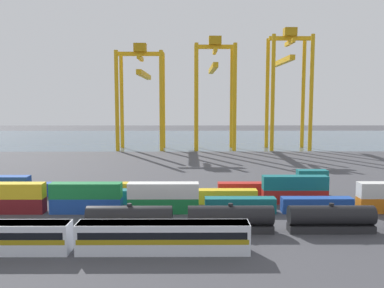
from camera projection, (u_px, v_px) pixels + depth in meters
ground_plane at (181, 170)px, 112.04m from camera, size 420.00×420.00×0.00m
harbour_water at (185, 138)px, 208.75m from camera, size 400.00×110.00×0.01m
passenger_train at (74, 236)px, 50.97m from camera, size 44.31×3.14×3.90m
freight_tank_row at (331, 218)px, 59.15m from camera, size 71.37×2.82×4.28m
shipping_container_0 at (9, 205)px, 69.31m from camera, size 12.10×2.44×2.60m
shipping_container_1 at (9, 191)px, 69.03m from camera, size 12.10×2.44×2.60m
shipping_container_2 at (86, 205)px, 69.39m from camera, size 12.10×2.44×2.60m
shipping_container_3 at (86, 190)px, 69.11m from camera, size 12.10×2.44×2.60m
shipping_container_4 at (163, 205)px, 69.46m from camera, size 12.10×2.44×2.60m
shipping_container_5 at (163, 190)px, 69.19m from camera, size 12.10×2.44×2.60m
shipping_container_6 at (240, 205)px, 69.54m from camera, size 12.10×2.44×2.60m
shipping_container_7 at (317, 205)px, 69.62m from camera, size 12.10×2.44×2.60m
shipping_container_10 at (14, 197)px, 75.70m from camera, size 6.04×2.44×2.60m
shipping_container_11 at (13, 183)px, 75.42m from camera, size 6.04×2.44×2.60m
shipping_container_12 at (84, 197)px, 75.77m from camera, size 12.10×2.44×2.60m
shipping_container_13 at (154, 196)px, 75.85m from camera, size 12.10×2.44×2.60m
shipping_container_14 at (225, 196)px, 75.93m from camera, size 12.10×2.44×2.60m
shipping_container_15 at (295, 196)px, 76.01m from camera, size 12.10×2.44×2.60m
shipping_container_16 at (295, 183)px, 75.73m from camera, size 12.10×2.44×2.60m
shipping_container_18 at (55, 189)px, 82.13m from camera, size 6.04×2.44×2.60m
shipping_container_19 at (119, 189)px, 82.21m from camera, size 12.10×2.44×2.60m
shipping_container_20 at (183, 189)px, 82.29m from camera, size 6.04×2.44×2.60m
shipping_container_21 at (248, 189)px, 82.36m from camera, size 12.10×2.44×2.60m
shipping_container_22 at (312, 189)px, 82.44m from camera, size 6.04×2.44×2.60m
shipping_container_23 at (312, 176)px, 82.17m from camera, size 6.04×2.44×2.60m
gantry_crane_west at (142, 85)px, 163.02m from camera, size 18.62×39.93×41.55m
gantry_crane_central at (214, 81)px, 162.68m from camera, size 16.29×38.39×44.29m
gantry_crane_east at (287, 76)px, 161.98m from camera, size 16.39×35.01×47.55m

